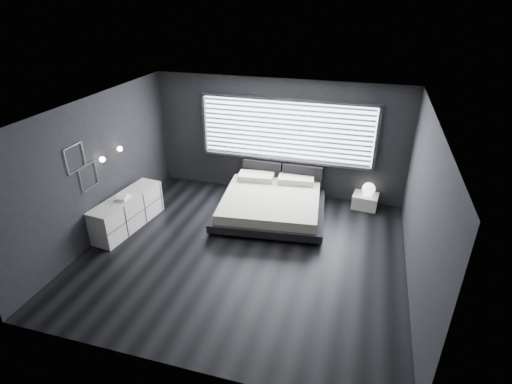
# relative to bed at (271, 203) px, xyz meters

# --- Properties ---
(room) EXTENTS (6.04, 6.00, 2.80)m
(room) POSITION_rel_bed_xyz_m (-0.14, -1.59, 1.12)
(room) COLOR black
(room) RESTS_ON ground
(window) EXTENTS (4.14, 0.09, 1.52)m
(window) POSITION_rel_bed_xyz_m (0.06, 1.10, 1.33)
(window) COLOR white
(window) RESTS_ON ground
(headboard) EXTENTS (1.96, 0.16, 0.52)m
(headboard) POSITION_rel_bed_xyz_m (0.00, 1.05, 0.29)
(headboard) COLOR black
(headboard) RESTS_ON ground
(sconce_near) EXTENTS (0.18, 0.11, 0.11)m
(sconce_near) POSITION_rel_bed_xyz_m (-3.02, -1.54, 1.32)
(sconce_near) COLOR silver
(sconce_near) RESTS_ON ground
(sconce_far) EXTENTS (0.18, 0.11, 0.11)m
(sconce_far) POSITION_rel_bed_xyz_m (-3.02, -0.94, 1.32)
(sconce_far) COLOR silver
(sconce_far) RESTS_ON ground
(wall_art_upper) EXTENTS (0.01, 0.48, 0.48)m
(wall_art_upper) POSITION_rel_bed_xyz_m (-3.12, -2.14, 1.57)
(wall_art_upper) COLOR #47474C
(wall_art_upper) RESTS_ON ground
(wall_art_lower) EXTENTS (0.01, 0.48, 0.48)m
(wall_art_lower) POSITION_rel_bed_xyz_m (-3.12, -1.89, 1.10)
(wall_art_lower) COLOR #47474C
(wall_art_lower) RESTS_ON ground
(bed) EXTENTS (2.57, 2.48, 0.61)m
(bed) POSITION_rel_bed_xyz_m (0.00, 0.00, 0.00)
(bed) COLOR black
(bed) RESTS_ON ground
(nightstand) EXTENTS (0.60, 0.52, 0.33)m
(nightstand) POSITION_rel_bed_xyz_m (2.02, 0.91, -0.12)
(nightstand) COLOR silver
(nightstand) RESTS_ON ground
(orb_lamp) EXTENTS (0.29, 0.29, 0.29)m
(orb_lamp) POSITION_rel_bed_xyz_m (2.07, 0.92, 0.19)
(orb_lamp) COLOR white
(orb_lamp) RESTS_ON nightstand
(dresser) EXTENTS (0.73, 1.85, 0.72)m
(dresser) POSITION_rel_bed_xyz_m (-2.79, -1.35, 0.08)
(dresser) COLOR silver
(dresser) RESTS_ON ground
(book_stack) EXTENTS (0.30, 0.36, 0.06)m
(book_stack) POSITION_rel_bed_xyz_m (-2.80, -1.45, 0.47)
(book_stack) COLOR white
(book_stack) RESTS_ON dresser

